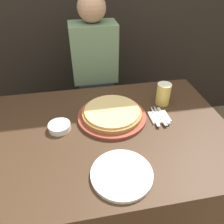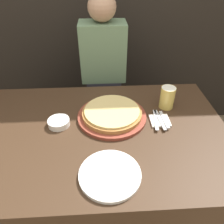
{
  "view_description": "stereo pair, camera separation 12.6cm",
  "coord_description": "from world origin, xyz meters",
  "px_view_note": "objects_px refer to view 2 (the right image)",
  "views": [
    {
      "loc": [
        -0.11,
        -0.89,
        1.56
      ],
      "look_at": [
        0.08,
        0.11,
        0.79
      ],
      "focal_mm": 35.0,
      "sensor_mm": 36.0,
      "label": 1
    },
    {
      "loc": [
        0.02,
        -0.9,
        1.56
      ],
      "look_at": [
        0.08,
        0.11,
        0.79
      ],
      "focal_mm": 35.0,
      "sensor_mm": 36.0,
      "label": 2
    }
  ],
  "objects_px": {
    "fork": "(156,120)",
    "dinner_knife": "(160,120)",
    "side_bowl": "(59,122)",
    "pizza_on_board": "(112,114)",
    "diner_person": "(104,85)",
    "spoon": "(164,119)",
    "dinner_plate": "(110,174)",
    "beer_glass": "(167,97)"
  },
  "relations": [
    {
      "from": "pizza_on_board",
      "to": "diner_person",
      "type": "height_order",
      "value": "diner_person"
    },
    {
      "from": "side_bowl",
      "to": "fork",
      "type": "bearing_deg",
      "value": -0.4
    },
    {
      "from": "fork",
      "to": "spoon",
      "type": "distance_m",
      "value": 0.05
    },
    {
      "from": "side_bowl",
      "to": "pizza_on_board",
      "type": "bearing_deg",
      "value": 9.49
    },
    {
      "from": "diner_person",
      "to": "beer_glass",
      "type": "bearing_deg",
      "value": -49.9
    },
    {
      "from": "pizza_on_board",
      "to": "fork",
      "type": "height_order",
      "value": "pizza_on_board"
    },
    {
      "from": "dinner_plate",
      "to": "side_bowl",
      "type": "distance_m",
      "value": 0.45
    },
    {
      "from": "dinner_plate",
      "to": "fork",
      "type": "xyz_separation_m",
      "value": [
        0.28,
        0.36,
        0.01
      ]
    },
    {
      "from": "dinner_plate",
      "to": "side_bowl",
      "type": "xyz_separation_m",
      "value": [
        -0.27,
        0.36,
        0.01
      ]
    },
    {
      "from": "spoon",
      "to": "fork",
      "type": "bearing_deg",
      "value": 180.0
    },
    {
      "from": "beer_glass",
      "to": "side_bowl",
      "type": "relative_size",
      "value": 1.14
    },
    {
      "from": "fork",
      "to": "beer_glass",
      "type": "bearing_deg",
      "value": 56.02
    },
    {
      "from": "side_bowl",
      "to": "dinner_knife",
      "type": "distance_m",
      "value": 0.58
    },
    {
      "from": "pizza_on_board",
      "to": "side_bowl",
      "type": "xyz_separation_m",
      "value": [
        -0.3,
        -0.05,
        -0.01
      ]
    },
    {
      "from": "beer_glass",
      "to": "fork",
      "type": "distance_m",
      "value": 0.18
    },
    {
      "from": "diner_person",
      "to": "side_bowl",
      "type": "bearing_deg",
      "value": -114.47
    },
    {
      "from": "diner_person",
      "to": "dinner_plate",
      "type": "bearing_deg",
      "value": -89.92
    },
    {
      "from": "beer_glass",
      "to": "side_bowl",
      "type": "distance_m",
      "value": 0.66
    },
    {
      "from": "spoon",
      "to": "dinner_plate",
      "type": "bearing_deg",
      "value": -132.8
    },
    {
      "from": "pizza_on_board",
      "to": "diner_person",
      "type": "bearing_deg",
      "value": 93.67
    },
    {
      "from": "spoon",
      "to": "diner_person",
      "type": "distance_m",
      "value": 0.69
    },
    {
      "from": "pizza_on_board",
      "to": "side_bowl",
      "type": "relative_size",
      "value": 3.31
    },
    {
      "from": "dinner_plate",
      "to": "dinner_knife",
      "type": "xyz_separation_m",
      "value": [
        0.31,
        0.36,
        0.01
      ]
    },
    {
      "from": "fork",
      "to": "spoon",
      "type": "xyz_separation_m",
      "value": [
        0.05,
        -0.0,
        0.0
      ]
    },
    {
      "from": "pizza_on_board",
      "to": "fork",
      "type": "xyz_separation_m",
      "value": [
        0.25,
        -0.05,
        -0.01
      ]
    },
    {
      "from": "beer_glass",
      "to": "diner_person",
      "type": "height_order",
      "value": "diner_person"
    },
    {
      "from": "beer_glass",
      "to": "fork",
      "type": "xyz_separation_m",
      "value": [
        -0.1,
        -0.14,
        -0.06
      ]
    },
    {
      "from": "side_bowl",
      "to": "fork",
      "type": "relative_size",
      "value": 0.66
    },
    {
      "from": "spoon",
      "to": "beer_glass",
      "type": "bearing_deg",
      "value": 72.03
    },
    {
      "from": "dinner_plate",
      "to": "pizza_on_board",
      "type": "bearing_deg",
      "value": 85.39
    },
    {
      "from": "diner_person",
      "to": "pizza_on_board",
      "type": "bearing_deg",
      "value": -86.33
    },
    {
      "from": "beer_glass",
      "to": "dinner_knife",
      "type": "height_order",
      "value": "beer_glass"
    },
    {
      "from": "fork",
      "to": "dinner_knife",
      "type": "xyz_separation_m",
      "value": [
        0.03,
        0.0,
        0.0
      ]
    },
    {
      "from": "dinner_knife",
      "to": "spoon",
      "type": "bearing_deg",
      "value": -0.0
    },
    {
      "from": "pizza_on_board",
      "to": "spoon",
      "type": "height_order",
      "value": "pizza_on_board"
    },
    {
      "from": "fork",
      "to": "diner_person",
      "type": "relative_size",
      "value": 0.14
    },
    {
      "from": "side_bowl",
      "to": "fork",
      "type": "distance_m",
      "value": 0.55
    },
    {
      "from": "pizza_on_board",
      "to": "spoon",
      "type": "relative_size",
      "value": 2.57
    },
    {
      "from": "side_bowl",
      "to": "diner_person",
      "type": "distance_m",
      "value": 0.66
    },
    {
      "from": "pizza_on_board",
      "to": "dinner_plate",
      "type": "relative_size",
      "value": 1.46
    },
    {
      "from": "pizza_on_board",
      "to": "beer_glass",
      "type": "xyz_separation_m",
      "value": [
        0.34,
        0.09,
        0.05
      ]
    },
    {
      "from": "pizza_on_board",
      "to": "dinner_knife",
      "type": "xyz_separation_m",
      "value": [
        0.27,
        -0.05,
        -0.01
      ]
    }
  ]
}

